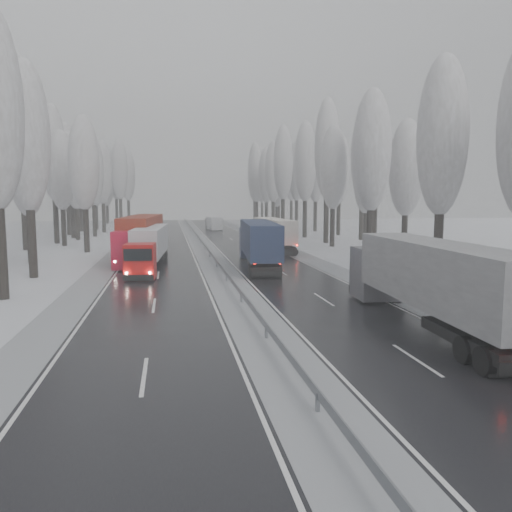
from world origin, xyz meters
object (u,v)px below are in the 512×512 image
object	(u,v)px
truck_red_red	(141,235)
truck_cream_box	(272,232)
box_truck_distant	(214,223)
truck_red_white	(149,245)
truck_blue_box	(258,241)
truck_grey_tarp	(428,277)

from	to	relation	value
truck_red_red	truck_cream_box	bearing A→B (deg)	33.17
box_truck_distant	truck_red_red	xyz separation A→B (m)	(-11.69, -48.35, 1.29)
box_truck_distant	truck_red_white	distance (m)	55.33
truck_cream_box	truck_red_red	bearing A→B (deg)	-154.20
truck_red_white	truck_cream_box	bearing A→B (deg)	48.75
truck_blue_box	truck_red_white	bearing A→B (deg)	179.80
truck_red_red	box_truck_distant	bearing A→B (deg)	81.57
box_truck_distant	truck_cream_box	bearing A→B (deg)	-91.03
box_truck_distant	truck_red_white	world-z (taller)	truck_red_white
truck_red_white	truck_grey_tarp	bearing A→B (deg)	-54.89
truck_red_white	truck_red_red	world-z (taller)	truck_red_red
truck_grey_tarp	truck_red_white	size ratio (longest dim) A/B	1.15
truck_cream_box	truck_red_white	bearing A→B (deg)	-137.51
truck_blue_box	truck_red_red	bearing A→B (deg)	152.93
box_truck_distant	truck_red_white	xyz separation A→B (m)	(-10.61, -54.30, 0.82)
truck_cream_box	box_truck_distant	size ratio (longest dim) A/B	2.07
truck_blue_box	truck_cream_box	distance (m)	15.62
truck_blue_box	truck_red_red	world-z (taller)	truck_red_red
truck_red_white	truck_red_red	xyz separation A→B (m)	(-1.09, 5.95, 0.47)
truck_red_white	truck_red_red	bearing A→B (deg)	104.40
truck_grey_tarp	truck_red_white	world-z (taller)	truck_grey_tarp
truck_cream_box	truck_red_red	xyz separation A→B (m)	(-15.36, -8.17, 0.38)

